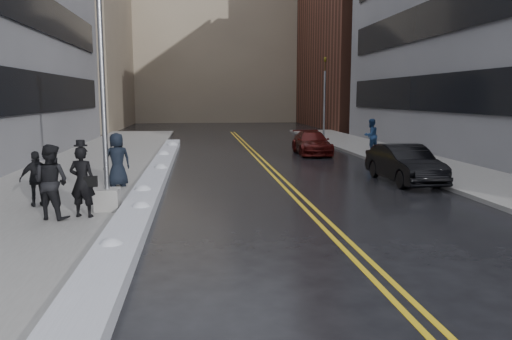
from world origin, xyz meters
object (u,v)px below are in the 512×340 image
object	(u,v)px
pedestrian_east	(371,135)
car_black	(405,164)
pedestrian_c	(117,160)
lamppost	(104,125)
pedestrian_d	(37,179)
pedestrian_fedora	(82,182)
fire_hydrant	(409,156)
pedestrian_b	(51,182)
traffic_signal	(324,95)
car_maroon	(312,143)

from	to	relation	value
pedestrian_east	car_black	bearing A→B (deg)	54.11
pedestrian_c	pedestrian_east	world-z (taller)	pedestrian_east
lamppost	pedestrian_d	distance (m)	2.71
pedestrian_fedora	pedestrian_east	bearing A→B (deg)	-119.25
fire_hydrant	pedestrian_d	distance (m)	16.11
pedestrian_c	pedestrian_east	xyz separation A→B (m)	(12.67, 9.71, 0.00)
lamppost	fire_hydrant	bearing A→B (deg)	33.04
fire_hydrant	pedestrian_b	world-z (taller)	pedestrian_b
lamppost	pedestrian_c	distance (m)	4.04
fire_hydrant	traffic_signal	world-z (taller)	traffic_signal
traffic_signal	pedestrian_d	xyz separation A→B (m)	(-13.88, -21.27, -2.45)
pedestrian_fedora	pedestrian_east	size ratio (longest dim) A/B	0.99
pedestrian_b	pedestrian_d	xyz separation A→B (m)	(-0.84, 1.62, -0.17)
pedestrian_d	car_maroon	size ratio (longest dim) A/B	0.35
pedestrian_fedora	car_maroon	bearing A→B (deg)	-109.96
traffic_signal	car_maroon	world-z (taller)	traffic_signal
car_maroon	pedestrian_b	bearing A→B (deg)	-122.50
fire_hydrant	car_black	xyz separation A→B (m)	(-1.87, -3.83, 0.18)
lamppost	pedestrian_east	distance (m)	18.35
lamppost	pedestrian_east	size ratio (longest dim) A/B	4.02
pedestrian_east	pedestrian_d	bearing A→B (deg)	17.30
pedestrian_c	traffic_signal	bearing A→B (deg)	-148.89
pedestrian_c	car_maroon	world-z (taller)	pedestrian_c
pedestrian_c	pedestrian_d	world-z (taller)	pedestrian_c
pedestrian_d	pedestrian_east	world-z (taller)	pedestrian_east
car_black	car_maroon	xyz separation A→B (m)	(-1.36, 9.90, -0.07)
pedestrian_fedora	pedestrian_east	world-z (taller)	pedestrian_east
fire_hydrant	traffic_signal	xyz separation A→B (m)	(-0.50, 14.00, 2.85)
pedestrian_fedora	car_maroon	size ratio (longest dim) A/B	0.41
traffic_signal	pedestrian_b	distance (m)	26.44
car_black	car_maroon	distance (m)	9.99
pedestrian_b	pedestrian_east	distance (m)	19.79
fire_hydrant	pedestrian_d	world-z (taller)	pedestrian_d
pedestrian_b	lamppost	bearing A→B (deg)	-122.37
pedestrian_fedora	fire_hydrant	bearing A→B (deg)	-132.73
pedestrian_b	pedestrian_c	world-z (taller)	pedestrian_b
lamppost	car_maroon	world-z (taller)	lamppost
pedestrian_d	car_black	bearing A→B (deg)	171.70
pedestrian_fedora	pedestrian_c	world-z (taller)	pedestrian_c
traffic_signal	car_black	xyz separation A→B (m)	(-1.37, -17.83, -2.67)
lamppost	pedestrian_east	bearing A→B (deg)	47.44
traffic_signal	pedestrian_east	distance (m)	8.85
lamppost	car_black	world-z (taller)	lamppost
pedestrian_east	pedestrian_c	bearing A→B (deg)	13.35
pedestrian_fedora	pedestrian_c	xyz separation A→B (m)	(0.19, 4.53, 0.01)
lamppost	fire_hydrant	xyz separation A→B (m)	(12.30, 8.00, -1.98)
car_black	pedestrian_fedora	bearing A→B (deg)	-157.32
pedestrian_c	car_black	bearing A→B (deg)	156.82
lamppost	pedestrian_fedora	xyz separation A→B (m)	(-0.48, -0.76, -1.45)
pedestrian_c	car_black	distance (m)	10.74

